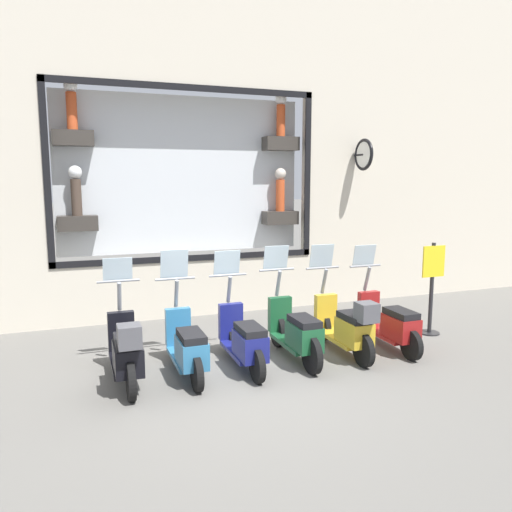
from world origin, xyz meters
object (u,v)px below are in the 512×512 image
at_px(scooter_green_2, 296,332).
at_px(scooter_navy_3, 244,340).
at_px(scooter_red_0, 390,323).
at_px(scooter_black_5, 126,351).
at_px(scooter_yellow_1, 347,326).
at_px(scooter_teal_4, 187,346).
at_px(shop_sign_post, 432,285).

height_order(scooter_green_2, scooter_navy_3, scooter_green_2).
bearing_deg(scooter_red_0, scooter_black_5, 90.79).
bearing_deg(scooter_yellow_1, scooter_black_5, 90.00).
relative_size(scooter_green_2, scooter_teal_4, 1.01).
xyz_separation_m(scooter_navy_3, scooter_black_5, (-0.06, 1.66, 0.05)).
height_order(scooter_yellow_1, scooter_navy_3, scooter_yellow_1).
xyz_separation_m(scooter_yellow_1, scooter_teal_4, (0.06, 2.50, -0.05)).
relative_size(scooter_black_5, shop_sign_post, 1.10).
bearing_deg(shop_sign_post, scooter_yellow_1, 103.91).
bearing_deg(scooter_black_5, shop_sign_post, -84.72).
height_order(scooter_yellow_1, scooter_black_5, scooter_yellow_1).
xyz_separation_m(scooter_red_0, scooter_green_2, (0.01, 1.66, 0.03)).
bearing_deg(scooter_red_0, scooter_navy_3, 89.99).
xyz_separation_m(scooter_yellow_1, scooter_black_5, (0.00, 3.33, 0.00)).
xyz_separation_m(scooter_yellow_1, shop_sign_post, (0.49, -1.99, 0.41)).
bearing_deg(scooter_red_0, scooter_yellow_1, 93.97).
bearing_deg(scooter_black_5, scooter_red_0, -89.21).
bearing_deg(scooter_navy_3, scooter_teal_4, 89.91).
distance_m(scooter_navy_3, scooter_teal_4, 0.83).
relative_size(scooter_red_0, scooter_yellow_1, 1.00).
xyz_separation_m(scooter_green_2, scooter_teal_4, (-0.01, 1.66, -0.02)).
relative_size(scooter_yellow_1, scooter_navy_3, 1.00).
height_order(scooter_red_0, scooter_yellow_1, scooter_yellow_1).
xyz_separation_m(scooter_red_0, scooter_navy_3, (0.00, 2.50, 0.00)).
bearing_deg(scooter_yellow_1, scooter_teal_4, 88.63).
relative_size(scooter_teal_4, shop_sign_post, 1.10).
distance_m(scooter_green_2, shop_sign_post, 2.88).
bearing_deg(scooter_navy_3, scooter_green_2, -89.52).
bearing_deg(shop_sign_post, scooter_teal_4, 95.50).
bearing_deg(scooter_teal_4, scooter_navy_3, -90.09).
xyz_separation_m(scooter_black_5, shop_sign_post, (0.49, -5.31, 0.41)).
relative_size(scooter_teal_4, scooter_black_5, 0.99).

